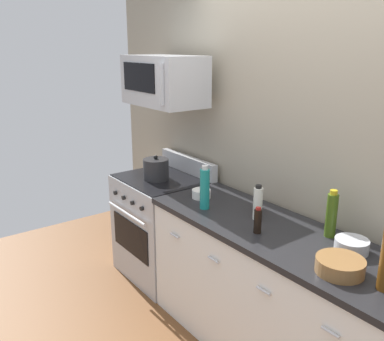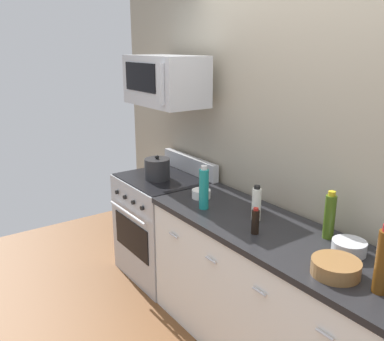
{
  "view_description": "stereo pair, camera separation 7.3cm",
  "coord_description": "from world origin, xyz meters",
  "px_view_note": "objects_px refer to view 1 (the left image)",
  "views": [
    {
      "loc": [
        1.61,
        -1.86,
        2.03
      ],
      "look_at": [
        -0.81,
        -0.05,
        1.12
      ],
      "focal_mm": 39.25,
      "sensor_mm": 36.0,
      "label": 1
    },
    {
      "loc": [
        1.66,
        -1.8,
        2.03
      ],
      "look_at": [
        -0.81,
        -0.05,
        1.12
      ],
      "focal_mm": 39.25,
      "sensor_mm": 36.0,
      "label": 2
    }
  ],
  "objects_px": {
    "bottle_soy_sauce_dark": "(258,221)",
    "bottle_hot_sauce_red": "(257,201)",
    "bottle_olive_oil": "(331,215)",
    "bottle_sparkling_teal": "(205,188)",
    "bottle_vinegar_white": "(258,203)",
    "microwave": "(164,81)",
    "bowl_steel_prep": "(352,245)",
    "bowl_wooden_salad": "(340,265)",
    "bowl_white_ceramic": "(201,193)",
    "stockpot": "(156,169)",
    "range_oven": "(163,226)"
  },
  "relations": [
    {
      "from": "bottle_soy_sauce_dark",
      "to": "bottle_hot_sauce_red",
      "type": "distance_m",
      "value": 0.35
    },
    {
      "from": "bottle_olive_oil",
      "to": "bottle_sparkling_teal",
      "type": "bearing_deg",
      "value": -158.01
    },
    {
      "from": "bottle_hot_sauce_red",
      "to": "bottle_vinegar_white",
      "type": "bearing_deg",
      "value": -44.42
    },
    {
      "from": "bottle_olive_oil",
      "to": "microwave",
      "type": "bearing_deg",
      "value": -174.66
    },
    {
      "from": "bottle_soy_sauce_dark",
      "to": "bowl_steel_prep",
      "type": "xyz_separation_m",
      "value": [
        0.49,
        0.25,
        -0.04
      ]
    },
    {
      "from": "bottle_soy_sauce_dark",
      "to": "bowl_wooden_salad",
      "type": "height_order",
      "value": "bottle_soy_sauce_dark"
    },
    {
      "from": "bowl_white_ceramic",
      "to": "bowl_steel_prep",
      "type": "bearing_deg",
      "value": 6.84
    },
    {
      "from": "bottle_hot_sauce_red",
      "to": "bottle_sparkling_teal",
      "type": "bearing_deg",
      "value": -136.31
    },
    {
      "from": "microwave",
      "to": "bottle_soy_sauce_dark",
      "type": "distance_m",
      "value": 1.5
    },
    {
      "from": "bottle_vinegar_white",
      "to": "bottle_sparkling_teal",
      "type": "bearing_deg",
      "value": -156.11
    },
    {
      "from": "bottle_olive_oil",
      "to": "stockpot",
      "type": "bearing_deg",
      "value": -171.16
    },
    {
      "from": "bowl_white_ceramic",
      "to": "bowl_steel_prep",
      "type": "height_order",
      "value": "bowl_steel_prep"
    },
    {
      "from": "bottle_hot_sauce_red",
      "to": "bowl_wooden_salad",
      "type": "relative_size",
      "value": 0.69
    },
    {
      "from": "bowl_steel_prep",
      "to": "bowl_wooden_salad",
      "type": "distance_m",
      "value": 0.27
    },
    {
      "from": "bottle_sparkling_teal",
      "to": "bowl_steel_prep",
      "type": "height_order",
      "value": "bottle_sparkling_teal"
    },
    {
      "from": "microwave",
      "to": "bowl_wooden_salad",
      "type": "bearing_deg",
      "value": -5.25
    },
    {
      "from": "microwave",
      "to": "bottle_sparkling_teal",
      "type": "relative_size",
      "value": 2.36
    },
    {
      "from": "bottle_vinegar_white",
      "to": "bottle_sparkling_teal",
      "type": "distance_m",
      "value": 0.4
    },
    {
      "from": "bottle_soy_sauce_dark",
      "to": "bottle_olive_oil",
      "type": "relative_size",
      "value": 0.57
    },
    {
      "from": "bottle_sparkling_teal",
      "to": "bowl_steel_prep",
      "type": "bearing_deg",
      "value": 14.32
    },
    {
      "from": "bottle_sparkling_teal",
      "to": "bottle_soy_sauce_dark",
      "type": "bearing_deg",
      "value": 1.12
    },
    {
      "from": "bottle_sparkling_teal",
      "to": "bottle_olive_oil",
      "type": "height_order",
      "value": "bottle_sparkling_teal"
    },
    {
      "from": "bottle_olive_oil",
      "to": "bottle_soy_sauce_dark",
      "type": "bearing_deg",
      "value": -133.15
    },
    {
      "from": "range_oven",
      "to": "bowl_white_ceramic",
      "type": "height_order",
      "value": "range_oven"
    },
    {
      "from": "bottle_vinegar_white",
      "to": "stockpot",
      "type": "height_order",
      "value": "bottle_vinegar_white"
    },
    {
      "from": "bottle_olive_oil",
      "to": "stockpot",
      "type": "height_order",
      "value": "bottle_olive_oil"
    },
    {
      "from": "microwave",
      "to": "bottle_hot_sauce_red",
      "type": "distance_m",
      "value": 1.28
    },
    {
      "from": "stockpot",
      "to": "bottle_olive_oil",
      "type": "bearing_deg",
      "value": 8.84
    },
    {
      "from": "bottle_olive_oil",
      "to": "bowl_steel_prep",
      "type": "distance_m",
      "value": 0.23
    },
    {
      "from": "range_oven",
      "to": "bottle_hot_sauce_red",
      "type": "height_order",
      "value": "bottle_hot_sauce_red"
    },
    {
      "from": "microwave",
      "to": "bowl_wooden_salad",
      "type": "relative_size",
      "value": 3.02
    },
    {
      "from": "range_oven",
      "to": "bowl_wooden_salad",
      "type": "distance_m",
      "value": 1.94
    },
    {
      "from": "bottle_sparkling_teal",
      "to": "bowl_wooden_salad",
      "type": "distance_m",
      "value": 1.1
    },
    {
      "from": "bottle_vinegar_white",
      "to": "bottle_olive_oil",
      "type": "xyz_separation_m",
      "value": [
        0.45,
        0.17,
        0.03
      ]
    },
    {
      "from": "bottle_vinegar_white",
      "to": "bowl_wooden_salad",
      "type": "bearing_deg",
      "value": -11.77
    },
    {
      "from": "bottle_hot_sauce_red",
      "to": "bottle_olive_oil",
      "type": "xyz_separation_m",
      "value": [
        0.54,
        0.07,
        0.06
      ]
    },
    {
      "from": "bowl_steel_prep",
      "to": "bowl_wooden_salad",
      "type": "xyz_separation_m",
      "value": [
        0.1,
        -0.25,
        0.0
      ]
    },
    {
      "from": "range_oven",
      "to": "bottle_soy_sauce_dark",
      "type": "relative_size",
      "value": 6.39
    },
    {
      "from": "bottle_olive_oil",
      "to": "bowl_white_ceramic",
      "type": "distance_m",
      "value": 1.02
    },
    {
      "from": "bottle_vinegar_white",
      "to": "bottle_hot_sauce_red",
      "type": "bearing_deg",
      "value": 135.58
    },
    {
      "from": "bottle_olive_oil",
      "to": "bowl_steel_prep",
      "type": "xyz_separation_m",
      "value": [
        0.19,
        -0.07,
        -0.1
      ]
    },
    {
      "from": "bottle_sparkling_teal",
      "to": "bowl_wooden_salad",
      "type": "height_order",
      "value": "bottle_sparkling_teal"
    },
    {
      "from": "microwave",
      "to": "bowl_white_ceramic",
      "type": "height_order",
      "value": "microwave"
    },
    {
      "from": "bottle_hot_sauce_red",
      "to": "stockpot",
      "type": "height_order",
      "value": "stockpot"
    },
    {
      "from": "bowl_wooden_salad",
      "to": "stockpot",
      "type": "distance_m",
      "value": 1.87
    },
    {
      "from": "bottle_soy_sauce_dark",
      "to": "bowl_white_ceramic",
      "type": "xyz_separation_m",
      "value": [
        -0.69,
        0.1,
        -0.05
      ]
    },
    {
      "from": "bottle_sparkling_teal",
      "to": "stockpot",
      "type": "xyz_separation_m",
      "value": [
        -0.77,
        0.08,
        -0.06
      ]
    },
    {
      "from": "microwave",
      "to": "bottle_hot_sauce_red",
      "type": "bearing_deg",
      "value": 4.15
    },
    {
      "from": "bowl_steel_prep",
      "to": "stockpot",
      "type": "bearing_deg",
      "value": -174.35
    },
    {
      "from": "bottle_vinegar_white",
      "to": "bowl_steel_prep",
      "type": "distance_m",
      "value": 0.65
    }
  ]
}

